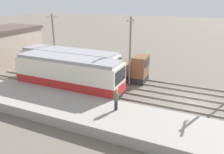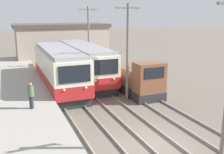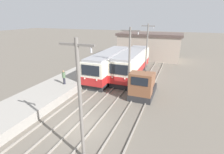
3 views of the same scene
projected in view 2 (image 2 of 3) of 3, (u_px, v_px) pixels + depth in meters
name	position (u px, v px, depth m)	size (l,w,h in m)	color
ground_plane	(155.00, 143.00, 13.74)	(200.00, 200.00, 0.00)	#665E54
track_left	(108.00, 152.00, 12.77)	(1.54, 60.00, 0.14)	gray
track_center	(158.00, 141.00, 13.80)	(1.54, 60.00, 0.14)	gray
track_right	(203.00, 132.00, 14.90)	(1.54, 60.00, 0.14)	gray
commuter_train_left	(59.00, 71.00, 23.02)	(2.84, 11.26, 3.70)	#28282B
commuter_train_center	(84.00, 65.00, 25.74)	(2.84, 11.79, 3.66)	#28282B
shunting_locomotive	(141.00, 82.00, 21.38)	(2.40, 4.64, 3.00)	#28282B
catenary_mast_mid	(128.00, 49.00, 19.68)	(2.00, 0.20, 7.36)	slate
catenary_mast_far	(89.00, 38.00, 28.50)	(2.00, 0.20, 7.36)	slate
person_on_platform	(31.00, 95.00, 16.14)	(0.38, 0.38, 1.66)	#282833
station_building	(61.00, 42.00, 36.69)	(12.60, 6.30, 5.22)	#AD9E8E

